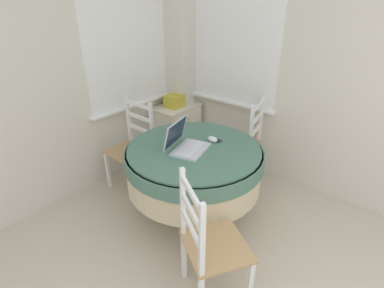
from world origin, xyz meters
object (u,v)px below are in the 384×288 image
(computer_mouse, at_px, (212,139))
(corner_cabinet, at_px, (177,130))
(round_dining_table, at_px, (194,164))
(cell_phone, at_px, (216,140))
(dining_chair_near_right_window, at_px, (243,143))
(dining_chair_camera_near, at_px, (210,245))
(storage_box, at_px, (174,101))
(dining_chair_near_back_window, at_px, (133,148))
(laptop, at_px, (185,144))

(computer_mouse, distance_m, corner_cabinet, 1.31)
(round_dining_table, bearing_deg, cell_phone, -15.28)
(dining_chair_near_right_window, height_order, dining_chair_camera_near, same)
(computer_mouse, bearing_deg, storage_box, 59.41)
(round_dining_table, height_order, dining_chair_near_back_window, dining_chair_near_back_window)
(dining_chair_camera_near, height_order, storage_box, dining_chair_camera_near)
(cell_phone, bearing_deg, dining_chair_camera_near, -145.85)
(cell_phone, height_order, dining_chair_near_back_window, dining_chair_near_back_window)
(computer_mouse, bearing_deg, corner_cabinet, 57.84)
(round_dining_table, distance_m, dining_chair_near_back_window, 0.86)
(laptop, relative_size, computer_mouse, 4.08)
(laptop, distance_m, storage_box, 1.29)
(cell_phone, bearing_deg, corner_cabinet, 59.69)
(laptop, relative_size, storage_box, 1.89)
(round_dining_table, height_order, computer_mouse, computer_mouse)
(computer_mouse, height_order, corner_cabinet, computer_mouse)
(cell_phone, xyz_separation_m, dining_chair_near_back_window, (-0.24, 0.91, -0.29))
(laptop, bearing_deg, dining_chair_near_right_window, -2.37)
(cell_phone, xyz_separation_m, storage_box, (0.58, 1.05, -0.00))
(cell_phone, xyz_separation_m, dining_chair_camera_near, (-0.82, -0.56, -0.29))
(storage_box, bearing_deg, laptop, -132.78)
(laptop, relative_size, cell_phone, 3.75)
(dining_chair_near_back_window, relative_size, corner_cabinet, 1.46)
(round_dining_table, bearing_deg, laptop, 148.82)
(laptop, relative_size, dining_chair_near_back_window, 0.42)
(dining_chair_near_back_window, xyz_separation_m, storage_box, (0.82, 0.14, 0.28))
(round_dining_table, xyz_separation_m, computer_mouse, (0.19, -0.05, 0.19))
(cell_phone, bearing_deg, laptop, 160.83)
(dining_chair_near_right_window, bearing_deg, storage_box, 92.83)
(corner_cabinet, bearing_deg, storage_box, -177.81)
(dining_chair_camera_near, distance_m, corner_cabinet, 2.17)
(dining_chair_near_right_window, bearing_deg, dining_chair_camera_near, -156.65)
(round_dining_table, height_order, laptop, laptop)
(round_dining_table, relative_size, dining_chair_camera_near, 1.26)
(computer_mouse, relative_size, dining_chair_near_back_window, 0.10)
(dining_chair_camera_near, bearing_deg, corner_cabinet, 48.24)
(round_dining_table, relative_size, corner_cabinet, 1.84)
(round_dining_table, xyz_separation_m, dining_chair_camera_near, (-0.59, -0.62, -0.12))
(dining_chair_near_right_window, distance_m, corner_cabinet, 0.99)
(dining_chair_near_right_window, relative_size, storage_box, 4.47)
(cell_phone, relative_size, dining_chair_near_right_window, 0.11)
(dining_chair_near_back_window, bearing_deg, cell_phone, -74.96)
(laptop, bearing_deg, corner_cabinet, 45.98)
(round_dining_table, relative_size, storage_box, 5.63)
(computer_mouse, distance_m, dining_chair_near_back_window, 0.97)
(dining_chair_near_back_window, relative_size, storage_box, 4.47)
(dining_chair_camera_near, xyz_separation_m, storage_box, (1.40, 1.61, 0.28))
(cell_phone, distance_m, corner_cabinet, 1.29)
(computer_mouse, height_order, dining_chair_near_right_window, dining_chair_near_right_window)
(corner_cabinet, bearing_deg, round_dining_table, -130.64)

